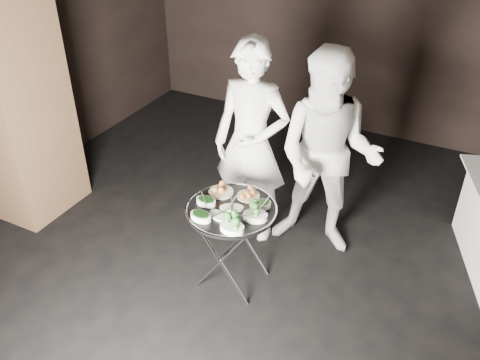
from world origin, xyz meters
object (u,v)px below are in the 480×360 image
at_px(waiter_left, 251,144).
at_px(serving_tray, 231,209).
at_px(tray_stand, 232,243).
at_px(waiter_right, 328,157).

bearing_deg(waiter_left, serving_tray, -79.20).
distance_m(serving_tray, waiter_left, 0.76).
distance_m(tray_stand, serving_tray, 0.34).
relative_size(serving_tray, waiter_left, 0.38).
relative_size(tray_stand, waiter_left, 0.40).
height_order(serving_tray, waiter_left, waiter_left).
xyz_separation_m(tray_stand, serving_tray, (0.00, 0.00, 0.34)).
xyz_separation_m(serving_tray, waiter_left, (-0.18, 0.71, 0.19)).
xyz_separation_m(waiter_left, waiter_right, (0.67, 0.11, -0.00)).
bearing_deg(serving_tray, tray_stand, -135.00).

